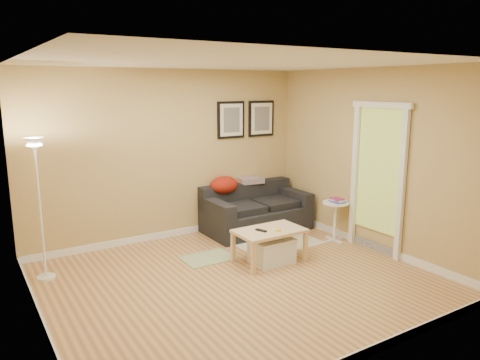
# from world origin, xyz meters

# --- Properties ---
(floor) EXTENTS (4.50, 4.50, 0.00)m
(floor) POSITION_xyz_m (0.00, 0.00, 0.00)
(floor) COLOR tan
(floor) RESTS_ON ground
(ceiling) EXTENTS (4.50, 4.50, 0.00)m
(ceiling) POSITION_xyz_m (0.00, 0.00, 2.60)
(ceiling) COLOR white
(ceiling) RESTS_ON wall_back
(wall_back) EXTENTS (4.50, 0.00, 4.50)m
(wall_back) POSITION_xyz_m (0.00, 2.00, 1.30)
(wall_back) COLOR tan
(wall_back) RESTS_ON ground
(wall_front) EXTENTS (4.50, 0.00, 4.50)m
(wall_front) POSITION_xyz_m (0.00, -2.00, 1.30)
(wall_front) COLOR tan
(wall_front) RESTS_ON ground
(wall_left) EXTENTS (0.00, 4.00, 4.00)m
(wall_left) POSITION_xyz_m (-2.25, 0.00, 1.30)
(wall_left) COLOR tan
(wall_left) RESTS_ON ground
(wall_right) EXTENTS (0.00, 4.00, 4.00)m
(wall_right) POSITION_xyz_m (2.25, 0.00, 1.30)
(wall_right) COLOR tan
(wall_right) RESTS_ON ground
(baseboard_back) EXTENTS (4.50, 0.02, 0.10)m
(baseboard_back) POSITION_xyz_m (0.00, 1.99, 0.05)
(baseboard_back) COLOR white
(baseboard_back) RESTS_ON ground
(baseboard_front) EXTENTS (4.50, 0.02, 0.10)m
(baseboard_front) POSITION_xyz_m (0.00, -1.99, 0.05)
(baseboard_front) COLOR white
(baseboard_front) RESTS_ON ground
(baseboard_left) EXTENTS (0.02, 4.00, 0.10)m
(baseboard_left) POSITION_xyz_m (-2.24, 0.00, 0.05)
(baseboard_left) COLOR white
(baseboard_left) RESTS_ON ground
(baseboard_right) EXTENTS (0.02, 4.00, 0.10)m
(baseboard_right) POSITION_xyz_m (2.24, 0.00, 0.05)
(baseboard_right) COLOR white
(baseboard_right) RESTS_ON ground
(sofa) EXTENTS (1.70, 0.90, 0.75)m
(sofa) POSITION_xyz_m (1.30, 1.53, 0.38)
(sofa) COLOR black
(sofa) RESTS_ON ground
(red_throw) EXTENTS (0.48, 0.36, 0.28)m
(red_throw) POSITION_xyz_m (0.84, 1.81, 0.77)
(red_throw) COLOR #98290E
(red_throw) RESTS_ON sofa
(plaid_throw) EXTENTS (0.45, 0.32, 0.10)m
(plaid_throw) POSITION_xyz_m (1.39, 1.86, 0.78)
(plaid_throw) COLOR tan
(plaid_throw) RESTS_ON sofa
(framed_print_left) EXTENTS (0.50, 0.04, 0.60)m
(framed_print_left) POSITION_xyz_m (1.08, 1.98, 1.80)
(framed_print_left) COLOR black
(framed_print_left) RESTS_ON wall_back
(framed_print_right) EXTENTS (0.50, 0.04, 0.60)m
(framed_print_right) POSITION_xyz_m (1.68, 1.98, 1.80)
(framed_print_right) COLOR black
(framed_print_right) RESTS_ON wall_back
(area_rug) EXTENTS (1.25, 0.85, 0.01)m
(area_rug) POSITION_xyz_m (1.21, 0.85, 0.01)
(area_rug) COLOR beige
(area_rug) RESTS_ON ground
(green_runner) EXTENTS (0.70, 0.50, 0.01)m
(green_runner) POSITION_xyz_m (0.02, 0.84, 0.01)
(green_runner) COLOR #668C4C
(green_runner) RESTS_ON ground
(coffee_table) EXTENTS (0.96, 0.64, 0.46)m
(coffee_table) POSITION_xyz_m (0.66, 0.28, 0.23)
(coffee_table) COLOR beige
(coffee_table) RESTS_ON ground
(remote_control) EXTENTS (0.10, 0.17, 0.02)m
(remote_control) POSITION_xyz_m (0.53, 0.29, 0.47)
(remote_control) COLOR black
(remote_control) RESTS_ON coffee_table
(tape_roll) EXTENTS (0.07, 0.07, 0.03)m
(tape_roll) POSITION_xyz_m (0.72, 0.17, 0.47)
(tape_roll) COLOR yellow
(tape_roll) RESTS_ON coffee_table
(storage_bin) EXTENTS (0.56, 0.41, 0.35)m
(storage_bin) POSITION_xyz_m (0.67, 0.24, 0.17)
(storage_bin) COLOR white
(storage_bin) RESTS_ON ground
(side_table) EXTENTS (0.40, 0.40, 0.61)m
(side_table) POSITION_xyz_m (2.02, 0.46, 0.31)
(side_table) COLOR white
(side_table) RESTS_ON ground
(book_stack) EXTENTS (0.20, 0.24, 0.07)m
(book_stack) POSITION_xyz_m (2.04, 0.44, 0.65)
(book_stack) COLOR #3848A9
(book_stack) RESTS_ON side_table
(floor_lamp) EXTENTS (0.23, 0.23, 1.76)m
(floor_lamp) POSITION_xyz_m (-2.00, 1.32, 0.83)
(floor_lamp) COLOR white
(floor_lamp) RESTS_ON ground
(doorway) EXTENTS (0.12, 1.01, 2.13)m
(doorway) POSITION_xyz_m (2.20, -0.15, 1.02)
(doorway) COLOR white
(doorway) RESTS_ON ground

